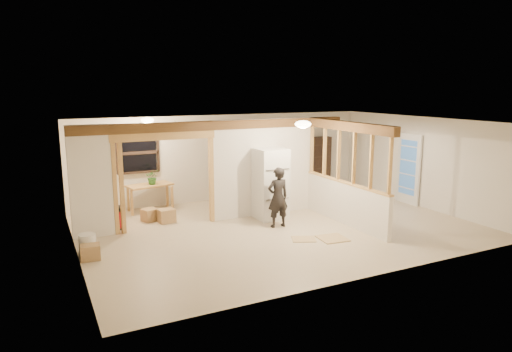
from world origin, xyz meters
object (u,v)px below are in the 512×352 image
work_table (150,198)px  bookshelf (317,164)px  woman (278,197)px  refrigerator (271,184)px  shop_vac (116,218)px

work_table → bookshelf: 5.53m
woman → bookshelf: bookshelf is taller
refrigerator → work_table: bearing=141.7°
refrigerator → woman: 0.77m
work_table → woman: bearing=-61.2°
woman → shop_vac: woman is taller
bookshelf → woman: bearing=-136.2°
woman → bookshelf: (3.11, 2.99, 0.14)m
bookshelf → shop_vac: bearing=-167.6°
refrigerator → work_table: size_ratio=1.53×
refrigerator → work_table: refrigerator is taller
woman → bookshelf: bearing=-134.6°
refrigerator → woman: size_ratio=1.24×
shop_vac → woman: bearing=-23.6°
work_table → bookshelf: bearing=-9.7°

